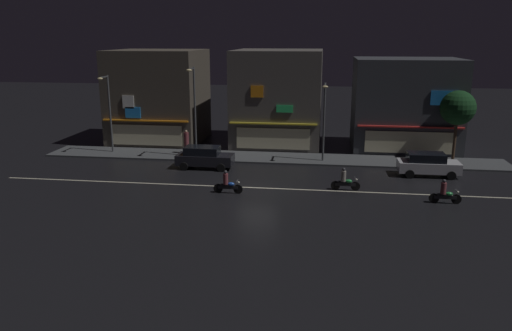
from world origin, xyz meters
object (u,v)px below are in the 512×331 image
at_px(streetlamp_east, 324,115).
at_px(motorcycle_following, 345,181).
at_px(parked_car_near_kerb, 428,164).
at_px(pedestrian_on_sidewalk, 187,143).
at_px(motorcycle_lead, 445,193).
at_px(motorcycle_opposite_lane, 227,184).
at_px(streetlamp_mid, 194,105).
at_px(traffic_cone, 185,161).
at_px(parked_car_trailing, 204,157).
at_px(streetlamp_west, 108,107).

distance_m(streetlamp_east, motorcycle_following, 7.95).
bearing_deg(parked_car_near_kerb, motorcycle_following, 35.81).
relative_size(pedestrian_on_sidewalk, parked_car_near_kerb, 0.46).
height_order(streetlamp_east, motorcycle_following, streetlamp_east).
bearing_deg(pedestrian_on_sidewalk, motorcycle_lead, 22.65).
xyz_separation_m(parked_car_near_kerb, motorcycle_opposite_lane, (-13.53, -6.04, -0.24)).
bearing_deg(streetlamp_east, pedestrian_on_sidewalk, 174.01).
xyz_separation_m(streetlamp_mid, streetlamp_east, (10.40, -0.06, -0.58)).
bearing_deg(traffic_cone, streetlamp_mid, 81.44).
xyz_separation_m(streetlamp_east, motorcycle_lead, (7.34, -9.00, -3.21)).
distance_m(streetlamp_mid, motorcycle_following, 14.39).
height_order(streetlamp_mid, motorcycle_following, streetlamp_mid).
bearing_deg(motorcycle_opposite_lane, parked_car_near_kerb, -151.11).
distance_m(motorcycle_following, motorcycle_opposite_lane, 7.68).
distance_m(streetlamp_mid, motorcycle_lead, 20.28).
bearing_deg(parked_car_trailing, streetlamp_west, 158.37).
distance_m(streetlamp_mid, parked_car_trailing, 4.82).
bearing_deg(motorcycle_opposite_lane, streetlamp_mid, -58.81).
relative_size(parked_car_trailing, motorcycle_opposite_lane, 2.26).
height_order(streetlamp_east, parked_car_near_kerb, streetlamp_east).
xyz_separation_m(streetlamp_east, parked_car_trailing, (-8.95, -2.85, -2.98)).
xyz_separation_m(motorcycle_following, traffic_cone, (-12.19, 5.08, -0.36)).
bearing_deg(streetlamp_mid, motorcycle_opposite_lane, -63.64).
height_order(parked_car_trailing, motorcycle_lead, parked_car_trailing).
bearing_deg(traffic_cone, motorcycle_opposite_lane, -55.21).
relative_size(pedestrian_on_sidewalk, motorcycle_opposite_lane, 1.05).
relative_size(motorcycle_lead, motorcycle_opposite_lane, 1.00).
height_order(streetlamp_west, motorcycle_lead, streetlamp_west).
height_order(streetlamp_west, streetlamp_mid, streetlamp_mid).
xyz_separation_m(streetlamp_east, traffic_cone, (-10.72, -2.03, -3.57)).
bearing_deg(parked_car_near_kerb, streetlamp_west, -7.78).
relative_size(motorcycle_lead, traffic_cone, 3.45).
height_order(streetlamp_mid, motorcycle_opposite_lane, streetlamp_mid).
height_order(motorcycle_following, motorcycle_opposite_lane, same).
bearing_deg(motorcycle_opposite_lane, motorcycle_lead, -176.03).
bearing_deg(motorcycle_lead, motorcycle_opposite_lane, -2.80).
bearing_deg(motorcycle_following, traffic_cone, 162.61).
distance_m(parked_car_trailing, motorcycle_lead, 17.41).
bearing_deg(streetlamp_west, motorcycle_lead, -21.02).
height_order(streetlamp_west, pedestrian_on_sidewalk, streetlamp_west).
distance_m(streetlamp_east, traffic_cone, 11.48).
bearing_deg(streetlamp_mid, pedestrian_on_sidewalk, 133.05).
bearing_deg(parked_car_near_kerb, motorcycle_lead, 88.34).
height_order(streetlamp_east, motorcycle_lead, streetlamp_east).
xyz_separation_m(pedestrian_on_sidewalk, parked_car_trailing, (2.52, -4.06, -0.19)).
xyz_separation_m(parked_car_trailing, traffic_cone, (-1.77, 0.82, -0.59)).
xyz_separation_m(streetlamp_mid, motorcycle_lead, (17.74, -9.06, -3.79)).
distance_m(pedestrian_on_sidewalk, motorcycle_opposite_lane, 11.40).
xyz_separation_m(streetlamp_west, motorcycle_lead, (25.31, -9.73, -3.39)).
xyz_separation_m(motorcycle_following, motorcycle_opposite_lane, (-7.49, -1.68, 0.00)).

